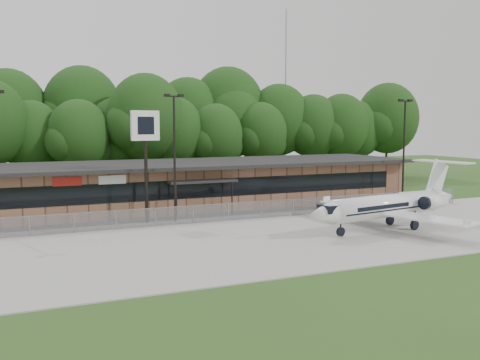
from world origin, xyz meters
name	(u,v)px	position (x,y,z in m)	size (l,w,h in m)	color
ground	(346,265)	(0.00, 0.00, 0.00)	(160.00, 160.00, 0.00)	#2F4F1C
apron	(280,237)	(0.00, 8.00, 0.04)	(64.00, 18.00, 0.08)	#9E9B93
parking_lot	(220,212)	(0.00, 19.50, 0.03)	(50.00, 9.00, 0.06)	#383835
terminal	(203,183)	(0.00, 23.94, 2.18)	(41.00, 11.65, 4.30)	#8B5E45
fence	(240,211)	(0.00, 15.00, 0.78)	(46.00, 0.04, 1.52)	gray
treeline	(154,127)	(0.00, 42.00, 7.50)	(72.00, 12.00, 15.00)	#183210
radio_mast	(286,93)	(22.00, 48.00, 12.50)	(0.20, 0.20, 25.00)	gray
light_pole_mid	(174,148)	(-5.00, 16.50, 5.98)	(1.55, 0.30, 10.23)	black
light_pole_right	(404,144)	(18.00, 16.50, 5.98)	(1.55, 0.30, 10.23)	black
business_jet	(390,206)	(8.68, 6.93, 1.82)	(15.08, 13.52, 5.08)	white
pole_sign	(145,138)	(-7.25, 16.79, 6.83)	(2.35, 0.71, 8.93)	black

